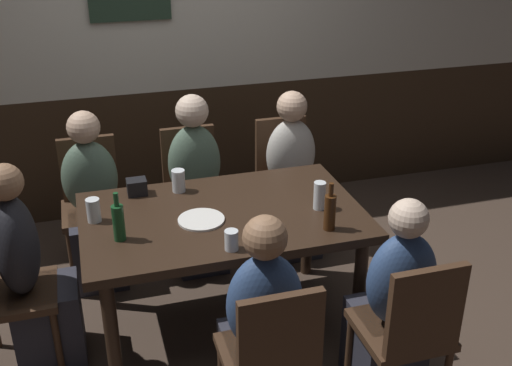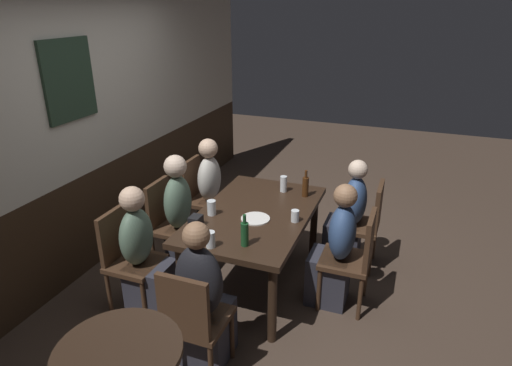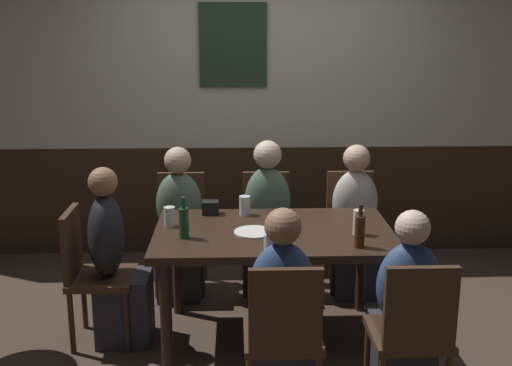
{
  "view_description": "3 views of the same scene",
  "coord_description": "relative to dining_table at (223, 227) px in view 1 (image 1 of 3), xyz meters",
  "views": [
    {
      "loc": [
        -0.66,
        -2.87,
        2.31
      ],
      "look_at": [
        0.19,
        0.01,
        0.89
      ],
      "focal_mm": 43.63,
      "sensor_mm": 36.0,
      "label": 1
    },
    {
      "loc": [
        -3.19,
        -1.21,
        2.44
      ],
      "look_at": [
        -0.08,
        -0.04,
        1.05
      ],
      "focal_mm": 30.69,
      "sensor_mm": 36.0,
      "label": 2
    },
    {
      "loc": [
        -0.24,
        -3.81,
        2.03
      ],
      "look_at": [
        -0.11,
        -0.05,
        1.06
      ],
      "focal_mm": 44.84,
      "sensor_mm": 36.0,
      "label": 3
    }
  ],
  "objects": [
    {
      "name": "person_left_far",
      "position": [
        -0.66,
        0.72,
        -0.18
      ],
      "size": [
        0.34,
        0.37,
        1.12
      ],
      "color": "#2D2D38",
      "rests_on": "ground_plane"
    },
    {
      "name": "chair_right_far",
      "position": [
        0.66,
        0.88,
        -0.16
      ],
      "size": [
        0.4,
        0.4,
        0.88
      ],
      "color": "#422B1C",
      "rests_on": "ground_plane"
    },
    {
      "name": "beer_bottle_brown",
      "position": [
        0.48,
        -0.32,
        0.19
      ],
      "size": [
        0.06,
        0.06,
        0.26
      ],
      "color": "#42230F",
      "rests_on": "dining_table"
    },
    {
      "name": "chair_mid_near",
      "position": [
        0.0,
        -0.88,
        -0.16
      ],
      "size": [
        0.4,
        0.4,
        0.88
      ],
      "color": "#422B1C",
      "rests_on": "ground_plane"
    },
    {
      "name": "person_head_west",
      "position": [
        -1.0,
        0.0,
        -0.17
      ],
      "size": [
        0.37,
        0.34,
        1.15
      ],
      "color": "#2D2D38",
      "rests_on": "ground_plane"
    },
    {
      "name": "person_mid_far",
      "position": [
        -0.0,
        0.72,
        -0.16
      ],
      "size": [
        0.34,
        0.37,
        1.17
      ],
      "color": "#2D2D38",
      "rests_on": "ground_plane"
    },
    {
      "name": "chair_right_near",
      "position": [
        0.66,
        -0.88,
        -0.16
      ],
      "size": [
        0.4,
        0.4,
        0.88
      ],
      "color": "#422B1C",
      "rests_on": "ground_plane"
    },
    {
      "name": "ground_plane",
      "position": [
        0.0,
        0.0,
        -0.65
      ],
      "size": [
        12.0,
        12.0,
        0.0
      ],
      "primitive_type": "plane",
      "color": "#423328"
    },
    {
      "name": "tumbler_short",
      "position": [
        -0.66,
        0.1,
        0.14
      ],
      "size": [
        0.07,
        0.07,
        0.13
      ],
      "color": "silver",
      "rests_on": "dining_table"
    },
    {
      "name": "chair_left_far",
      "position": [
        -0.66,
        0.88,
        -0.16
      ],
      "size": [
        0.4,
        0.4,
        0.88
      ],
      "color": "#422B1C",
      "rests_on": "ground_plane"
    },
    {
      "name": "condiment_caddy",
      "position": [
        -0.41,
        0.36,
        0.13
      ],
      "size": [
        0.11,
        0.09,
        0.09
      ],
      "primitive_type": "cube",
      "color": "black",
      "rests_on": "dining_table"
    },
    {
      "name": "person_mid_near",
      "position": [
        0.0,
        -0.72,
        -0.19
      ],
      "size": [
        0.34,
        0.37,
        1.11
      ],
      "color": "#2D2D38",
      "rests_on": "ground_plane"
    },
    {
      "name": "wall_back",
      "position": [
        -0.0,
        1.65,
        0.65
      ],
      "size": [
        6.4,
        0.13,
        2.6
      ],
      "color": "#332316",
      "rests_on": "ground_plane"
    },
    {
      "name": "tumbler_water",
      "position": [
        0.51,
        -0.1,
        0.15
      ],
      "size": [
        0.06,
        0.06,
        0.16
      ],
      "color": "silver",
      "rests_on": "dining_table"
    },
    {
      "name": "person_right_far",
      "position": [
        0.66,
        0.72,
        -0.18
      ],
      "size": [
        0.34,
        0.37,
        1.13
      ],
      "color": "#2D2D38",
      "rests_on": "ground_plane"
    },
    {
      "name": "pint_glass_amber",
      "position": [
        -0.05,
        -0.37,
        0.13
      ],
      "size": [
        0.07,
        0.07,
        0.1
      ],
      "color": "silver",
      "rests_on": "dining_table"
    },
    {
      "name": "plate_white_large",
      "position": [
        -0.13,
        -0.05,
        0.09
      ],
      "size": [
        0.24,
        0.24,
        0.01
      ],
      "primitive_type": "cylinder",
      "color": "white",
      "rests_on": "dining_table"
    },
    {
      "name": "chair_mid_far",
      "position": [
        0.0,
        0.88,
        -0.16
      ],
      "size": [
        0.4,
        0.4,
        0.88
      ],
      "color": "#422B1C",
      "rests_on": "ground_plane"
    },
    {
      "name": "dining_table",
      "position": [
        0.0,
        0.0,
        0.0
      ],
      "size": [
        1.5,
        0.93,
        0.74
      ],
      "color": "black",
      "rests_on": "ground_plane"
    },
    {
      "name": "person_right_near",
      "position": [
        0.66,
        -0.72,
        -0.2
      ],
      "size": [
        0.34,
        0.37,
        1.09
      ],
      "color": "#2D2D38",
      "rests_on": "ground_plane"
    },
    {
      "name": "beer_bottle_green",
      "position": [
        -0.55,
        -0.13,
        0.19
      ],
      "size": [
        0.06,
        0.06,
        0.26
      ],
      "color": "#194723",
      "rests_on": "dining_table"
    },
    {
      "name": "beer_glass_half",
      "position": [
        -0.18,
        0.33,
        0.14
      ],
      "size": [
        0.08,
        0.08,
        0.13
      ],
      "color": "silver",
      "rests_on": "dining_table"
    }
  ]
}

